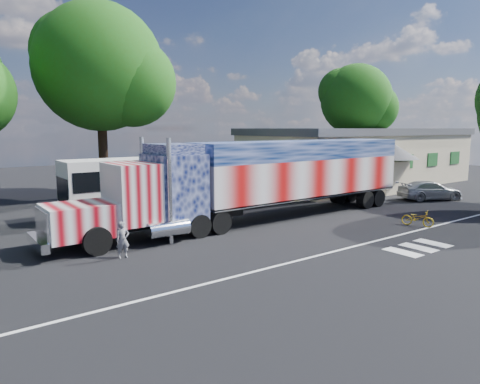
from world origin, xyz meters
TOP-DOWN VIEW (x-y plane):
  - ground at (0.00, 0.00)m, footprint 100.00×100.00m
  - lane_markings at (1.71, -3.77)m, footprint 30.00×2.67m
  - semi_truck at (2.45, 3.71)m, footprint 22.46×3.55m
  - coach_bus at (-1.35, 9.41)m, footprint 11.82×2.75m
  - hall_building at (19.92, 10.86)m, footprint 22.40×12.80m
  - parked_car at (16.56, 1.87)m, footprint 5.10×3.74m
  - woman at (-7.01, 1.50)m, footprint 0.57×0.39m
  - bicycle at (7.80, -2.45)m, footprint 1.08×1.74m
  - tree_n_mid at (-1.86, 17.85)m, footprint 9.95×9.48m
  - tree_far_ne at (28.00, 17.84)m, footprint 8.57×8.16m

SIDE VIEW (x-z plane):
  - ground at x=0.00m, z-range 0.00..0.00m
  - lane_markings at x=1.71m, z-range 0.00..0.01m
  - bicycle at x=7.80m, z-range 0.00..0.87m
  - parked_car at x=16.56m, z-range 0.00..1.37m
  - woman at x=-7.01m, z-range 0.00..1.50m
  - coach_bus at x=-1.35m, z-range 0.06..3.50m
  - semi_truck at x=2.45m, z-range 0.07..4.86m
  - hall_building at x=19.92m, z-range 0.02..5.22m
  - tree_far_ne at x=28.00m, z-range 2.16..14.76m
  - tree_n_mid at x=-1.86m, z-range 2.43..16.88m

